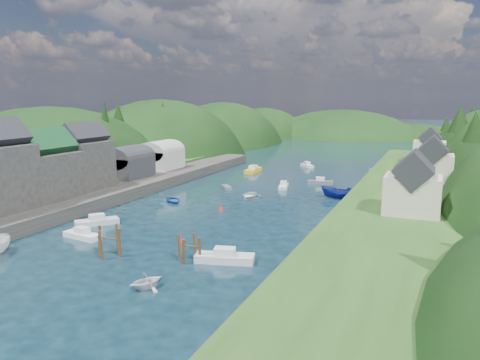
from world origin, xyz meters
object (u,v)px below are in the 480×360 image
at_px(channel_buoy_near, 180,240).
at_px(piling_cluster_near, 109,244).
at_px(piling_cluster_far, 189,251).
at_px(channel_buoy_far, 221,207).

bearing_deg(channel_buoy_near, piling_cluster_near, -126.57).
relative_size(piling_cluster_near, channel_buoy_near, 3.53).
xyz_separation_m(piling_cluster_far, channel_buoy_near, (-3.92, 4.81, -0.64)).
bearing_deg(channel_buoy_far, piling_cluster_near, -95.85).
distance_m(piling_cluster_near, channel_buoy_far, 24.12).
relative_size(piling_cluster_far, channel_buoy_near, 3.06).
bearing_deg(piling_cluster_far, channel_buoy_near, 129.16).
xyz_separation_m(piling_cluster_near, channel_buoy_near, (5.09, 6.86, -0.90)).
height_order(channel_buoy_near, channel_buoy_far, same).
bearing_deg(channel_buoy_far, channel_buoy_near, -81.25).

